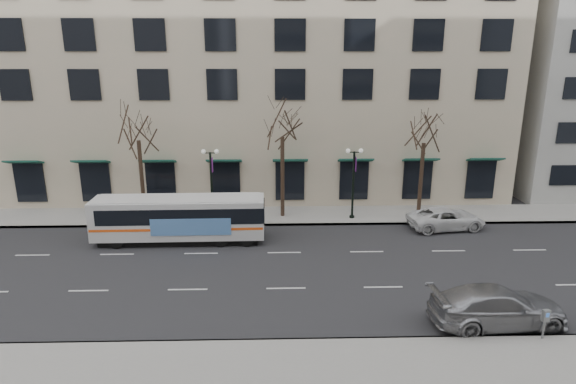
{
  "coord_description": "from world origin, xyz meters",
  "views": [
    {
      "loc": [
        -0.47,
        -24.52,
        11.51
      ],
      "look_at": [
        0.21,
        1.61,
        4.0
      ],
      "focal_mm": 30.0,
      "sensor_mm": 36.0,
      "label": 1
    }
  ],
  "objects_px": {
    "silver_car": "(498,306)",
    "tree_far_mid": "(282,123)",
    "white_pickup": "(446,218)",
    "lamp_post_right": "(353,180)",
    "city_bus": "(180,218)",
    "tree_far_right": "(425,130)",
    "pay_station": "(545,318)",
    "tree_far_left": "(137,127)",
    "lamp_post_left": "(212,181)"
  },
  "relations": [
    {
      "from": "tree_far_mid",
      "to": "silver_car",
      "type": "distance_m",
      "value": 18.37
    },
    {
      "from": "lamp_post_left",
      "to": "white_pickup",
      "type": "xyz_separation_m",
      "value": [
        16.12,
        -2.0,
        -2.22
      ]
    },
    {
      "from": "silver_car",
      "to": "lamp_post_right",
      "type": "bearing_deg",
      "value": 12.92
    },
    {
      "from": "lamp_post_right",
      "to": "pay_station",
      "type": "bearing_deg",
      "value": -70.36
    },
    {
      "from": "tree_far_left",
      "to": "tree_far_right",
      "type": "relative_size",
      "value": 1.03
    },
    {
      "from": "lamp_post_left",
      "to": "city_bus",
      "type": "relative_size",
      "value": 0.48
    },
    {
      "from": "lamp_post_left",
      "to": "white_pickup",
      "type": "distance_m",
      "value": 16.4
    },
    {
      "from": "silver_car",
      "to": "white_pickup",
      "type": "height_order",
      "value": "silver_car"
    },
    {
      "from": "tree_far_left",
      "to": "city_bus",
      "type": "bearing_deg",
      "value": -52.12
    },
    {
      "from": "white_pickup",
      "to": "tree_far_right",
      "type": "bearing_deg",
      "value": 15.64
    },
    {
      "from": "lamp_post_right",
      "to": "silver_car",
      "type": "xyz_separation_m",
      "value": [
        4.21,
        -14.1,
        -2.08
      ]
    },
    {
      "from": "city_bus",
      "to": "tree_far_right",
      "type": "bearing_deg",
      "value": 14.3
    },
    {
      "from": "tree_far_left",
      "to": "lamp_post_right",
      "type": "distance_m",
      "value": 15.48
    },
    {
      "from": "city_bus",
      "to": "silver_car",
      "type": "bearing_deg",
      "value": -33.91
    },
    {
      "from": "tree_far_left",
      "to": "lamp_post_right",
      "type": "xyz_separation_m",
      "value": [
        15.01,
        -0.6,
        -3.75
      ]
    },
    {
      "from": "lamp_post_right",
      "to": "white_pickup",
      "type": "height_order",
      "value": "lamp_post_right"
    },
    {
      "from": "lamp_post_right",
      "to": "pay_station",
      "type": "distance_m",
      "value": 16.56
    },
    {
      "from": "lamp_post_right",
      "to": "tree_far_right",
      "type": "bearing_deg",
      "value": 6.85
    },
    {
      "from": "lamp_post_right",
      "to": "lamp_post_left",
      "type": "bearing_deg",
      "value": 180.0
    },
    {
      "from": "tree_far_right",
      "to": "silver_car",
      "type": "bearing_deg",
      "value": -93.04
    },
    {
      "from": "lamp_post_left",
      "to": "city_bus",
      "type": "xyz_separation_m",
      "value": [
        -1.52,
        -3.89,
        -1.36
      ]
    },
    {
      "from": "tree_far_mid",
      "to": "tree_far_right",
      "type": "relative_size",
      "value": 1.06
    },
    {
      "from": "tree_far_mid",
      "to": "pay_station",
      "type": "height_order",
      "value": "tree_far_mid"
    },
    {
      "from": "tree_far_left",
      "to": "tree_far_right",
      "type": "bearing_deg",
      "value": 0.0
    },
    {
      "from": "silver_car",
      "to": "tree_far_mid",
      "type": "bearing_deg",
      "value": 28.38
    },
    {
      "from": "white_pickup",
      "to": "pay_station",
      "type": "relative_size",
      "value": 3.95
    },
    {
      "from": "lamp_post_right",
      "to": "city_bus",
      "type": "relative_size",
      "value": 0.48
    },
    {
      "from": "tree_far_left",
      "to": "silver_car",
      "type": "relative_size",
      "value": 1.4
    },
    {
      "from": "tree_far_left",
      "to": "city_bus",
      "type": "height_order",
      "value": "tree_far_left"
    },
    {
      "from": "silver_car",
      "to": "pay_station",
      "type": "bearing_deg",
      "value": -140.39
    },
    {
      "from": "tree_far_left",
      "to": "lamp_post_left",
      "type": "xyz_separation_m",
      "value": [
        5.01,
        -0.6,
        -3.75
      ]
    },
    {
      "from": "white_pickup",
      "to": "tree_far_mid",
      "type": "bearing_deg",
      "value": 68.95
    },
    {
      "from": "city_bus",
      "to": "tree_far_left",
      "type": "bearing_deg",
      "value": 126.97
    },
    {
      "from": "tree_far_right",
      "to": "silver_car",
      "type": "distance_m",
      "value": 15.74
    },
    {
      "from": "tree_far_mid",
      "to": "tree_far_right",
      "type": "bearing_deg",
      "value": -0.0
    },
    {
      "from": "tree_far_mid",
      "to": "lamp_post_left",
      "type": "bearing_deg",
      "value": -173.15
    },
    {
      "from": "tree_far_right",
      "to": "lamp_post_right",
      "type": "xyz_separation_m",
      "value": [
        -4.99,
        -0.6,
        -3.48
      ]
    },
    {
      "from": "pay_station",
      "to": "lamp_post_left",
      "type": "bearing_deg",
      "value": 124.37
    },
    {
      "from": "lamp_post_left",
      "to": "pay_station",
      "type": "bearing_deg",
      "value": -44.94
    },
    {
      "from": "tree_far_right",
      "to": "city_bus",
      "type": "height_order",
      "value": "tree_far_right"
    },
    {
      "from": "city_bus",
      "to": "pay_station",
      "type": "relative_size",
      "value": 8.16
    },
    {
      "from": "city_bus",
      "to": "lamp_post_right",
      "type": "bearing_deg",
      "value": 17.74
    },
    {
      "from": "lamp_post_left",
      "to": "pay_station",
      "type": "height_order",
      "value": "lamp_post_left"
    },
    {
      "from": "tree_far_mid",
      "to": "white_pickup",
      "type": "distance_m",
      "value": 13.0
    },
    {
      "from": "lamp_post_right",
      "to": "white_pickup",
      "type": "relative_size",
      "value": 1.0
    },
    {
      "from": "tree_far_right",
      "to": "lamp_post_right",
      "type": "relative_size",
      "value": 1.55
    },
    {
      "from": "city_bus",
      "to": "tree_far_mid",
      "type": "bearing_deg",
      "value": 33.68
    },
    {
      "from": "city_bus",
      "to": "lamp_post_left",
      "type": "bearing_deg",
      "value": 67.78
    },
    {
      "from": "tree_far_mid",
      "to": "pay_station",
      "type": "distance_m",
      "value": 20.1
    },
    {
      "from": "silver_car",
      "to": "pay_station",
      "type": "xyz_separation_m",
      "value": [
        1.32,
        -1.4,
        0.24
      ]
    }
  ]
}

